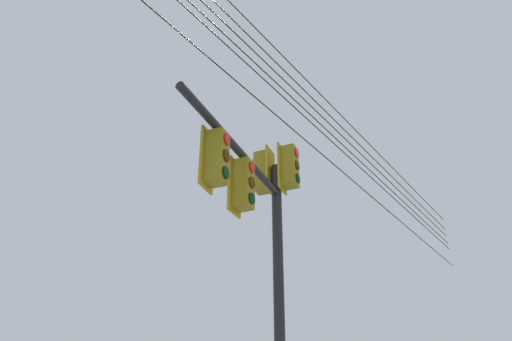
# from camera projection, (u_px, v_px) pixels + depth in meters

# --- Properties ---
(signal_mast_assembly) EXTENTS (2.28, 3.73, 7.22)m
(signal_mast_assembly) POSITION_uv_depth(u_px,v_px,m) (262.00, 226.00, 9.21)
(signal_mast_assembly) COLOR black
(signal_mast_assembly) RESTS_ON ground
(overhead_wire_span) EXTENTS (6.16, 22.38, 2.07)m
(overhead_wire_span) POSITION_uv_depth(u_px,v_px,m) (298.00, 99.00, 12.49)
(overhead_wire_span) COLOR black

